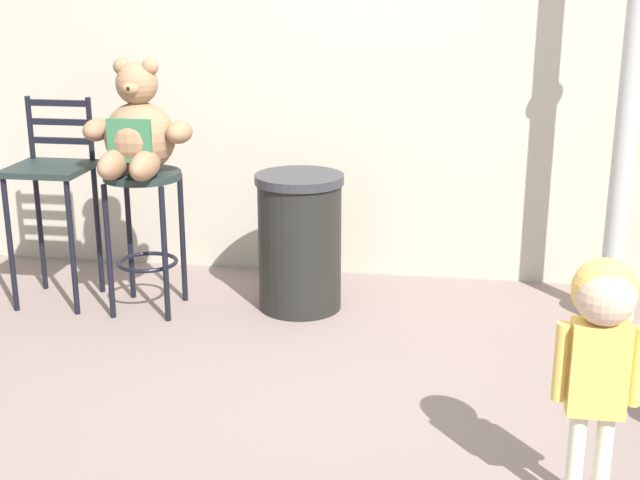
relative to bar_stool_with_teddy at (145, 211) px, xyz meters
name	(u,v)px	position (x,y,z in m)	size (l,w,h in m)	color
ground_plane	(297,404)	(1.05, -1.03, -0.58)	(24.00, 24.00, 0.00)	slate
building_wall	(353,10)	(1.05, 0.95, 1.06)	(7.29, 0.30, 3.28)	#B4AB97
bar_stool_with_teddy	(145,211)	(0.00, 0.00, 0.00)	(0.43, 0.43, 0.81)	#1E2A28
teddy_bear	(138,133)	(0.00, -0.03, 0.45)	(0.60, 0.54, 0.62)	#8C684A
child_walking	(601,333)	(2.21, -1.66, 0.10)	(0.30, 0.24, 0.95)	#D0A7AC
trash_bin	(300,242)	(0.85, 0.16, -0.19)	(0.50, 0.50, 0.79)	black
lamppost	(630,95)	(2.60, 0.29, 0.66)	(0.29, 0.29, 3.10)	#A6AC95
bar_chair_empty	(52,182)	(-0.57, 0.07, 0.13)	(0.43, 0.43, 1.18)	#1E2A28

